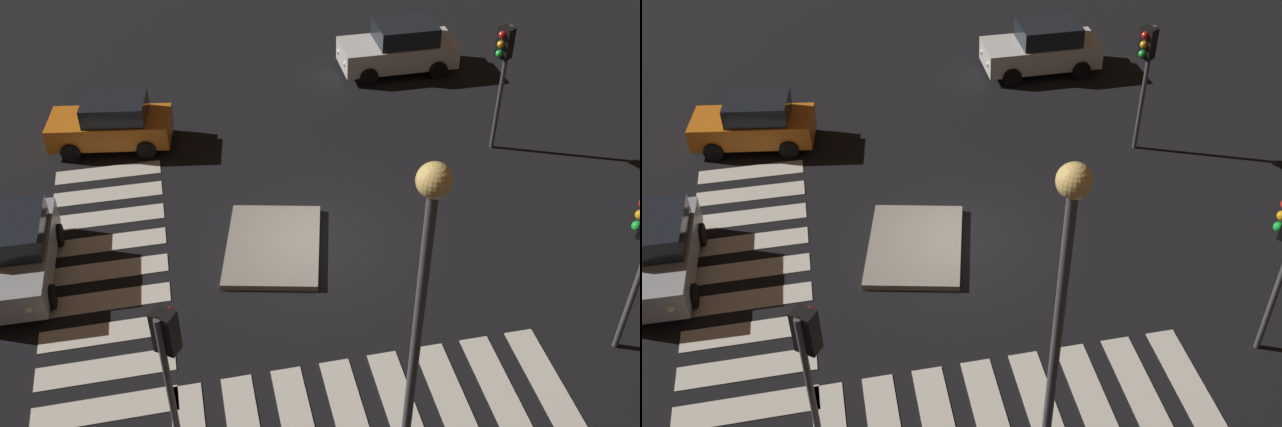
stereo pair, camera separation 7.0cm
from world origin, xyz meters
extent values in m
plane|color=black|center=(0.00, 0.00, 0.00)|extent=(80.00, 80.00, 0.00)
cube|color=gray|center=(0.01, -1.32, 0.09)|extent=(3.85, 3.22, 0.18)
cube|color=silver|center=(-9.28, 4.92, 0.74)|extent=(1.86, 4.31, 0.88)
cube|color=black|center=(-9.28, 5.18, 1.54)|extent=(1.68, 2.21, 0.71)
cylinder|color=black|center=(-8.37, 3.59, 0.35)|extent=(0.25, 0.69, 0.69)
cylinder|color=black|center=(-10.18, 3.59, 0.35)|extent=(0.25, 0.69, 0.69)
cylinder|color=black|center=(-8.38, 6.26, 0.35)|extent=(0.25, 0.69, 0.69)
cylinder|color=black|center=(-10.18, 6.25, 0.35)|extent=(0.25, 0.69, 0.69)
sphere|color=#F2EABF|center=(-8.76, 2.82, 0.74)|extent=(0.23, 0.23, 0.23)
sphere|color=#F2EABF|center=(-9.78, 2.81, 0.74)|extent=(0.23, 0.23, 0.23)
cube|color=orange|center=(-6.17, -5.63, 0.66)|extent=(2.19, 4.04, 0.79)
cube|color=black|center=(-6.14, -5.39, 1.38)|extent=(1.77, 2.17, 0.64)
cylinder|color=black|center=(-5.54, -6.92, 0.31)|extent=(0.31, 0.64, 0.62)
cylinder|color=black|center=(-7.14, -6.69, 0.31)|extent=(0.31, 0.64, 0.62)
cylinder|color=black|center=(-5.20, -4.56, 0.31)|extent=(0.31, 0.64, 0.62)
cylinder|color=black|center=(-6.79, -4.33, 0.31)|extent=(0.31, 0.64, 0.62)
sphere|color=#F2EABF|center=(-6.00, -7.55, 0.66)|extent=(0.21, 0.21, 0.21)
sphere|color=#F2EABF|center=(-6.89, -7.42, 0.66)|extent=(0.21, 0.21, 0.21)
cube|color=#9EA0A5|center=(-0.17, -7.93, 0.68)|extent=(3.96, 1.77, 0.81)
cube|color=black|center=(-0.41, -7.93, 1.41)|extent=(2.04, 1.57, 0.65)
cylinder|color=black|center=(1.06, -7.13, 0.32)|extent=(0.64, 0.24, 0.63)
cylinder|color=black|center=(-1.38, -7.08, 0.32)|extent=(0.64, 0.24, 0.63)
sphere|color=#F2EABF|center=(1.76, -7.51, 0.68)|extent=(0.21, 0.21, 0.21)
cylinder|color=#47474C|center=(-3.52, 6.48, 2.12)|extent=(0.14, 0.14, 4.25)
cube|color=black|center=(-3.44, 6.32, 3.77)|extent=(0.54, 0.49, 0.96)
sphere|color=red|center=(-3.34, 6.15, 4.07)|extent=(0.22, 0.22, 0.22)
sphere|color=orange|center=(-3.34, 6.15, 3.77)|extent=(0.22, 0.22, 0.22)
sphere|color=green|center=(-3.34, 6.15, 3.47)|extent=(0.22, 0.22, 0.22)
cylinder|color=#47474C|center=(5.20, 6.12, 2.17)|extent=(0.14, 0.14, 4.34)
sphere|color=orange|center=(4.96, 5.83, 3.86)|extent=(0.22, 0.22, 0.22)
sphere|color=green|center=(4.96, 5.83, 3.56)|extent=(0.22, 0.22, 0.22)
cylinder|color=#47474C|center=(5.95, -4.23, 1.94)|extent=(0.14, 0.14, 3.89)
cube|color=black|center=(5.80, -4.12, 3.41)|extent=(0.52, 0.54, 0.96)
sphere|color=red|center=(5.64, -4.01, 3.71)|extent=(0.22, 0.22, 0.22)
sphere|color=orange|center=(5.64, -4.01, 3.41)|extent=(0.22, 0.22, 0.22)
sphere|color=green|center=(5.64, -4.01, 3.11)|extent=(0.22, 0.22, 0.22)
cylinder|color=#47474C|center=(7.46, 0.12, 3.60)|extent=(0.18, 0.18, 7.19)
sphere|color=#F9D172|center=(7.46, 0.12, 7.37)|extent=(0.56, 0.56, 0.56)
cube|color=silver|center=(-4.60, -5.80, 0.01)|extent=(0.70, 3.20, 0.02)
cube|color=silver|center=(-3.45, -5.80, 0.01)|extent=(0.70, 3.20, 0.02)
cube|color=silver|center=(-2.30, -5.80, 0.01)|extent=(0.70, 3.20, 0.02)
cube|color=silver|center=(-1.15, -5.80, 0.01)|extent=(0.70, 3.20, 0.02)
cube|color=silver|center=(0.00, -5.80, 0.01)|extent=(0.70, 3.20, 0.02)
cube|color=silver|center=(1.15, -5.80, 0.01)|extent=(0.70, 3.20, 0.02)
cube|color=silver|center=(2.30, -5.80, 0.01)|extent=(0.70, 3.20, 0.02)
cube|color=silver|center=(3.45, -5.80, 0.01)|extent=(0.70, 3.20, 0.02)
cube|color=silver|center=(4.60, -5.80, 0.01)|extent=(0.70, 3.20, 0.02)
cube|color=silver|center=(5.90, -1.72, 0.01)|extent=(3.20, 0.70, 0.02)
cube|color=silver|center=(5.90, -0.57, 0.01)|extent=(3.20, 0.70, 0.02)
cube|color=silver|center=(5.90, 0.58, 0.01)|extent=(3.20, 0.70, 0.02)
cube|color=silver|center=(5.90, 1.73, 0.01)|extent=(3.20, 0.70, 0.02)
cube|color=silver|center=(5.90, 2.88, 0.01)|extent=(3.20, 0.70, 0.02)
cube|color=silver|center=(5.90, 4.02, 0.01)|extent=(3.20, 0.70, 0.02)
camera|label=1|loc=(15.81, -3.32, 13.80)|focal=42.83mm
camera|label=2|loc=(15.82, -3.25, 13.80)|focal=42.83mm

